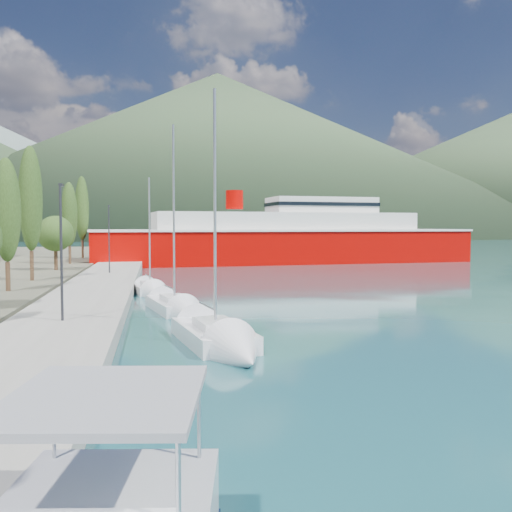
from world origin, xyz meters
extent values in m
plane|color=#1B4F56|center=(0.00, 120.00, 0.00)|extent=(1400.00, 1400.00, 0.00)
cube|color=gray|center=(-9.00, 26.00, 0.40)|extent=(5.00, 88.00, 0.80)
cone|color=slate|center=(80.00, 680.00, 90.00)|extent=(760.00, 760.00, 180.00)
cone|color=#354A2E|center=(40.00, 400.00, 57.50)|extent=(480.00, 480.00, 115.00)
cone|color=#354A2E|center=(260.00, 380.00, 45.00)|extent=(420.00, 420.00, 90.00)
cylinder|color=#47301E|center=(-14.51, 25.92, 1.67)|extent=(0.30, 0.30, 1.93)
ellipsoid|color=#2D491A|center=(-14.51, 25.92, 6.05)|extent=(1.80, 1.80, 6.84)
cylinder|color=#47301E|center=(-14.51, 33.33, 1.86)|extent=(0.30, 0.30, 2.33)
ellipsoid|color=#2D491A|center=(-14.51, 33.33, 7.15)|extent=(1.80, 1.80, 8.25)
cylinder|color=#47301E|center=(-14.51, 44.31, 1.79)|extent=(0.36, 0.36, 2.17)
sphere|color=#2D491A|center=(-14.51, 44.31, 4.26)|extent=(3.48, 3.48, 3.48)
cylinder|color=#47301E|center=(-14.51, 53.54, 1.72)|extent=(0.30, 0.30, 2.04)
ellipsoid|color=#2D491A|center=(-14.51, 53.54, 6.34)|extent=(1.80, 1.80, 7.22)
cylinder|color=#47301E|center=(-14.51, 65.03, 1.90)|extent=(0.30, 0.30, 2.41)
ellipsoid|color=#2D491A|center=(-14.51, 65.03, 7.37)|extent=(1.80, 1.80, 8.53)
cylinder|color=#2D2D33|center=(-9.00, 12.42, 3.80)|extent=(0.12, 0.12, 6.00)
cube|color=#2D2D33|center=(-9.00, 12.67, 6.80)|extent=(0.15, 0.50, 0.12)
cylinder|color=#2D2D33|center=(-9.00, 38.66, 3.80)|extent=(0.12, 0.12, 6.00)
cube|color=#2D2D33|center=(-9.00, 38.91, 6.80)|extent=(0.15, 0.50, 0.12)
cube|color=gray|center=(-5.57, -6.18, 2.74)|extent=(2.90, 3.28, 0.11)
cube|color=silver|center=(-2.53, 10.20, 0.26)|extent=(3.36, 6.17, 0.94)
cube|color=silver|center=(-2.47, 9.82, 0.88)|extent=(1.82, 2.55, 0.36)
cylinder|color=silver|center=(-2.47, 9.82, 5.67)|extent=(0.12, 0.12, 9.88)
cone|color=silver|center=(-1.89, 6.51, 0.26)|extent=(2.83, 3.10, 2.39)
cube|color=silver|center=(-3.93, 19.90, 0.23)|extent=(3.29, 6.19, 0.83)
cube|color=silver|center=(-3.85, 19.52, 0.78)|extent=(1.73, 2.57, 0.32)
cylinder|color=silver|center=(-3.85, 19.52, 5.72)|extent=(0.12, 0.12, 10.15)
cone|color=silver|center=(-3.15, 16.22, 0.23)|extent=(2.64, 3.12, 2.12)
cube|color=silver|center=(-5.38, 29.17, 0.22)|extent=(2.74, 4.89, 0.79)
cube|color=silver|center=(-5.33, 28.87, 0.75)|extent=(1.50, 2.02, 0.31)
cylinder|color=silver|center=(-5.33, 28.87, 4.58)|extent=(0.12, 0.12, 7.93)
cone|color=silver|center=(-4.91, 26.25, 0.22)|extent=(2.34, 2.45, 2.03)
cube|color=#AA0300|center=(12.46, 62.03, 1.94)|extent=(51.97, 15.61, 4.94)
cube|color=silver|center=(12.46, 62.03, 4.41)|extent=(52.36, 15.96, 0.26)
cube|color=silver|center=(12.46, 62.03, 5.47)|extent=(36.01, 12.24, 2.65)
cube|color=silver|center=(17.73, 62.55, 7.85)|extent=(14.91, 7.95, 2.12)
cylinder|color=#AA0300|center=(5.44, 61.33, 8.47)|extent=(2.29, 2.29, 2.47)
camera|label=1|loc=(-4.89, -13.75, 4.98)|focal=40.00mm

